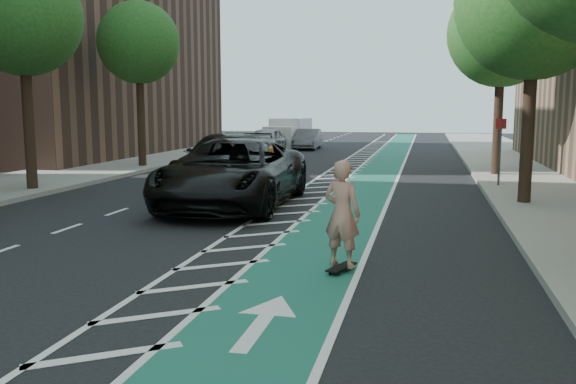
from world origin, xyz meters
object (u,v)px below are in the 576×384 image
(suv_near, at_px, (234,173))
(suv_far, at_px, (225,159))
(skateboarder, at_px, (342,214))
(barrel_a, at_px, (180,179))

(suv_near, xyz_separation_m, suv_far, (-2.05, 5.27, -0.05))
(skateboarder, distance_m, suv_far, 13.20)
(barrel_a, bearing_deg, suv_near, -42.67)
(skateboarder, height_order, barrel_a, skateboarder)
(skateboarder, distance_m, barrel_a, 11.25)
(suv_near, bearing_deg, skateboarder, -58.66)
(suv_near, relative_size, barrel_a, 7.77)
(suv_near, bearing_deg, barrel_a, 136.49)
(skateboarder, distance_m, suv_near, 7.61)
(suv_near, relative_size, suv_far, 1.10)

